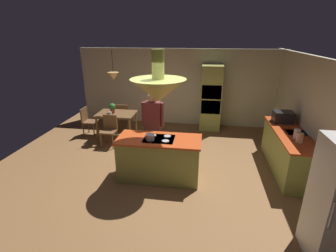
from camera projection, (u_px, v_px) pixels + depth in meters
The scene contains 19 objects.
ground at pixel (161, 172), 5.74m from camera, with size 8.16×8.16×0.00m, color olive.
wall_back at pixel (179, 87), 8.49m from camera, with size 6.80×0.10×2.55m, color beige.
wall_right at pixel (317, 122), 5.21m from camera, with size 0.10×7.20×2.55m, color beige.
kitchen_island at pixel (159, 158), 5.39m from camera, with size 1.77×0.81×0.95m.
counter_run_right at pixel (287, 151), 5.73m from camera, with size 0.73×2.26×0.93m.
oven_tower at pixel (211, 98), 8.04m from camera, with size 0.66×0.62×2.08m.
dining_table at pixel (117, 116), 7.51m from camera, with size 1.12×0.80×0.76m.
person_at_island at pixel (153, 123), 5.86m from camera, with size 0.53×0.24×1.77m.
range_hood at pixel (158, 89), 4.86m from camera, with size 1.10×1.10×1.00m.
pendant_light_over_table at pixel (113, 76), 7.09m from camera, with size 0.32×0.32×0.82m.
chair_facing_island at pixel (109, 128), 6.99m from camera, with size 0.40×0.40×0.87m.
chair_by_back_wall at pixel (123, 115), 8.14m from camera, with size 0.40×0.40×0.87m.
chair_at_corner at pixel (88, 120), 7.70m from camera, with size 0.40×0.40×0.87m.
potted_plant_on_table at pixel (112, 108), 7.42m from camera, with size 0.20×0.20×0.30m.
cup_on_table at pixel (111, 113), 7.29m from camera, with size 0.07×0.07×0.09m, color white.
canister_flour at pixel (300, 138), 5.02m from camera, with size 0.14×0.14×0.20m, color #E0B78C.
canister_sugar at pixel (297, 134), 5.18m from camera, with size 0.13×0.13×0.21m, color silver.
microwave_on_counter at pixel (283, 117), 6.14m from camera, with size 0.46×0.36×0.28m, color #232326.
cooking_pot_on_cooktop at pixel (150, 137), 5.10m from camera, with size 0.18×0.18×0.12m, color #B2B2B7.
Camera 1 is at (0.91, -4.92, 3.01)m, focal length 26.67 mm.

